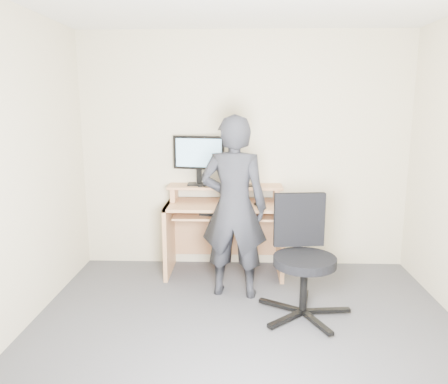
# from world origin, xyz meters

# --- Properties ---
(ground) EXTENTS (3.50, 3.50, 0.00)m
(ground) POSITION_xyz_m (0.00, 0.00, 0.00)
(ground) COLOR #505055
(ground) RESTS_ON ground
(back_wall) EXTENTS (3.50, 0.02, 2.50)m
(back_wall) POSITION_xyz_m (0.00, 1.75, 1.25)
(back_wall) COLOR beige
(back_wall) RESTS_ON ground
(desk) EXTENTS (1.20, 0.60, 0.91)m
(desk) POSITION_xyz_m (-0.20, 1.53, 0.55)
(desk) COLOR tan
(desk) RESTS_ON ground
(monitor) EXTENTS (0.54, 0.15, 0.52)m
(monitor) POSITION_xyz_m (-0.48, 1.61, 1.22)
(monitor) COLOR black
(monitor) RESTS_ON desk
(external_drive) EXTENTS (0.11, 0.15, 0.20)m
(external_drive) POSITION_xyz_m (-0.17, 1.63, 1.01)
(external_drive) COLOR black
(external_drive) RESTS_ON desk
(travel_mug) EXTENTS (0.09, 0.09, 0.17)m
(travel_mug) POSITION_xyz_m (-0.09, 1.57, 1.00)
(travel_mug) COLOR silver
(travel_mug) RESTS_ON desk
(smartphone) EXTENTS (0.09, 0.14, 0.01)m
(smartphone) POSITION_xyz_m (0.05, 1.57, 0.92)
(smartphone) COLOR black
(smartphone) RESTS_ON desk
(charger) EXTENTS (0.05, 0.05, 0.03)m
(charger) POSITION_xyz_m (-0.45, 1.50, 0.93)
(charger) COLOR black
(charger) RESTS_ON desk
(headphones) EXTENTS (0.16, 0.16, 0.06)m
(headphones) POSITION_xyz_m (-0.43, 1.65, 0.92)
(headphones) COLOR silver
(headphones) RESTS_ON desk
(keyboard) EXTENTS (0.49, 0.27, 0.03)m
(keyboard) POSITION_xyz_m (-0.21, 1.36, 0.67)
(keyboard) COLOR black
(keyboard) RESTS_ON desk
(mouse) EXTENTS (0.11, 0.08, 0.04)m
(mouse) POSITION_xyz_m (0.14, 1.35, 0.77)
(mouse) COLOR black
(mouse) RESTS_ON desk
(office_chair) EXTENTS (0.77, 0.78, 0.99)m
(office_chair) POSITION_xyz_m (0.48, 0.58, 0.54)
(office_chair) COLOR black
(office_chair) RESTS_ON ground
(person) EXTENTS (0.66, 0.48, 1.67)m
(person) POSITION_xyz_m (-0.10, 0.92, 0.83)
(person) COLOR black
(person) RESTS_ON ground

